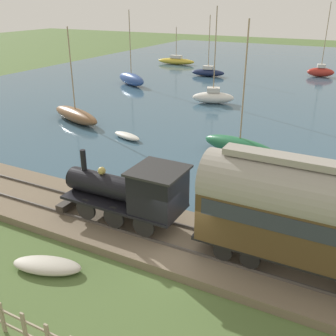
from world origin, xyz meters
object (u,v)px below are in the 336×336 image
at_px(steam_locomotive, 134,190).
at_px(sailboat_yellow, 176,61).
at_px(passenger_coach, 315,214).
at_px(sailboat_navy, 208,72).
at_px(rowboat_off_pier, 226,200).
at_px(sailboat_blue, 131,79).
at_px(sailboat_white, 213,97).
at_px(sailboat_green, 240,146).
at_px(rowboat_far_out, 127,136).
at_px(sailboat_red, 321,71).
at_px(sailboat_brown, 76,115).
at_px(beached_dinghy, 47,265).

distance_m(steam_locomotive, sailboat_yellow, 49.56).
distance_m(passenger_coach, sailboat_navy, 42.49).
xyz_separation_m(sailboat_navy, rowboat_off_pier, (-33.28, -14.65, -0.39)).
relative_size(sailboat_blue, sailboat_white, 0.94).
bearing_deg(sailboat_yellow, sailboat_green, -152.81).
height_order(sailboat_white, rowboat_far_out, sailboat_white).
height_order(sailboat_navy, sailboat_red, sailboat_red).
bearing_deg(sailboat_green, sailboat_white, 40.56).
relative_size(steam_locomotive, rowboat_off_pier, 2.50).
relative_size(steam_locomotive, sailboat_white, 0.67).
relative_size(sailboat_white, rowboat_far_out, 3.28).
bearing_deg(sailboat_navy, sailboat_red, -73.24).
height_order(steam_locomotive, sailboat_white, sailboat_white).
distance_m(sailboat_blue, rowboat_off_pier, 31.15).
bearing_deg(passenger_coach, sailboat_navy, 27.18).
distance_m(sailboat_brown, rowboat_far_out, 6.59).
bearing_deg(sailboat_red, rowboat_off_pier, 169.00).
relative_size(sailboat_white, sailboat_red, 0.97).
distance_m(sailboat_green, sailboat_red, 33.08).
relative_size(steam_locomotive, rowboat_far_out, 2.20).
distance_m(passenger_coach, sailboat_green, 13.18).
distance_m(sailboat_navy, sailboat_yellow, 11.28).
height_order(sailboat_red, rowboat_off_pier, sailboat_red).
height_order(sailboat_navy, beached_dinghy, sailboat_navy).
bearing_deg(rowboat_off_pier, sailboat_navy, 31.63).
relative_size(sailboat_blue, rowboat_far_out, 3.08).
height_order(sailboat_green, rowboat_off_pier, sailboat_green).
distance_m(passenger_coach, sailboat_brown, 24.66).
distance_m(rowboat_off_pier, beached_dinghy, 9.46).
xyz_separation_m(sailboat_blue, rowboat_off_pier, (-23.32, -20.64, -0.58)).
relative_size(sailboat_navy, sailboat_red, 0.83).
bearing_deg(beached_dinghy, sailboat_white, 8.45).
height_order(sailboat_navy, sailboat_yellow, sailboat_navy).
relative_size(sailboat_blue, sailboat_red, 0.91).
distance_m(sailboat_navy, sailboat_green, 29.44).
relative_size(sailboat_blue, sailboat_green, 0.99).
distance_m(steam_locomotive, sailboat_navy, 39.61).
xyz_separation_m(sailboat_red, rowboat_off_pier, (-39.99, -1.00, -0.54)).
distance_m(steam_locomotive, sailboat_blue, 33.09).
bearing_deg(sailboat_blue, passenger_coach, -109.36).
distance_m(sailboat_blue, sailboat_brown, 15.95).
bearing_deg(sailboat_white, sailboat_navy, 3.49).
distance_m(sailboat_blue, sailboat_white, 12.82).
relative_size(sailboat_red, sailboat_brown, 1.21).
bearing_deg(sailboat_white, sailboat_brown, 124.37).
height_order(passenger_coach, sailboat_white, sailboat_white).
height_order(sailboat_white, sailboat_red, sailboat_red).
height_order(sailboat_navy, sailboat_brown, sailboat_navy).
bearing_deg(sailboat_red, passenger_coach, 174.91).
bearing_deg(sailboat_navy, sailboat_yellow, 39.82).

